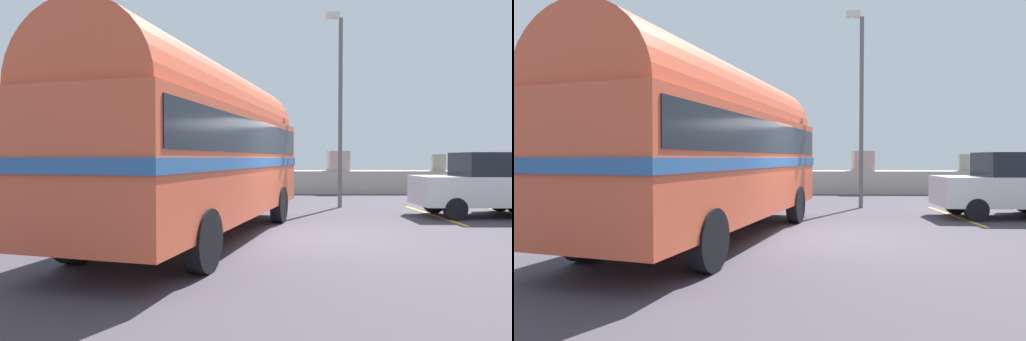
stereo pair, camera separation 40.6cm
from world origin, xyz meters
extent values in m
cube|color=#423C45|center=(0.00, 0.00, 0.01)|extent=(32.00, 26.00, 0.02)
cube|color=#AFA89C|center=(0.00, 11.80, 0.55)|extent=(31.36, 1.80, 1.10)
sphere|color=#BEAEA3|center=(-11.73, 11.63, 1.74)|extent=(1.29, 1.29, 1.29)
sphere|color=#C09A9C|center=(-7.69, 11.46, 1.62)|extent=(1.05, 1.05, 1.05)
sphere|color=#B497A8|center=(-2.60, 11.32, 1.75)|extent=(1.31, 1.31, 1.31)
cube|color=#BCA092|center=(2.56, 11.65, 1.58)|extent=(0.97, 1.03, 0.96)
cube|color=#A6A08B|center=(7.41, 11.62, 1.50)|extent=(0.78, 0.93, 0.80)
cube|color=yellow|center=(3.85, 3.50, 0.02)|extent=(0.12, 4.40, 0.01)
cylinder|color=black|center=(-2.94, 2.54, 0.50)|extent=(0.53, 1.00, 0.96)
cylinder|color=black|center=(-0.81, 1.95, 0.50)|extent=(0.53, 1.00, 0.96)
cylinder|color=black|center=(-4.33, -2.48, 0.50)|extent=(0.53, 1.00, 0.96)
cylinder|color=black|center=(-2.20, -3.07, 0.50)|extent=(0.53, 1.00, 0.96)
cube|color=#D15133|center=(-2.57, -0.27, 1.57)|extent=(4.55, 8.74, 2.10)
cylinder|color=#D15133|center=(-2.57, -0.27, 2.62)|extent=(4.27, 8.36, 2.20)
cube|color=#2A5995|center=(-2.57, -0.27, 1.63)|extent=(4.62, 8.83, 0.20)
cube|color=black|center=(-2.57, -0.27, 2.15)|extent=(4.50, 8.42, 0.64)
cube|color=silver|center=(-1.43, 3.85, 0.70)|extent=(2.24, 0.76, 0.28)
cylinder|color=black|center=(4.02, 2.37, 0.33)|extent=(0.62, 0.21, 0.62)
cylinder|color=black|center=(4.05, 3.90, 0.33)|extent=(0.62, 0.21, 0.62)
cube|color=silver|center=(5.31, 3.11, 0.78)|extent=(4.13, 1.78, 0.84)
cube|color=black|center=(5.55, 3.11, 1.54)|extent=(2.23, 1.60, 0.68)
cylinder|color=black|center=(6.39, 4.46, 0.33)|extent=(0.62, 0.21, 0.62)
cylinder|color=#5B5B60|center=(1.48, 5.52, 3.25)|extent=(0.14, 0.14, 6.50)
cube|color=beige|center=(1.09, 4.95, 6.40)|extent=(0.44, 0.24, 0.18)
camera|label=1|loc=(-1.42, -9.48, 1.72)|focal=30.63mm
camera|label=2|loc=(-1.01, -9.47, 1.72)|focal=30.63mm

